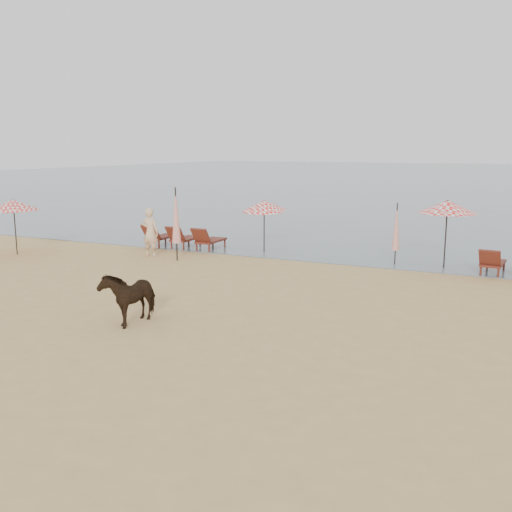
{
  "coord_description": "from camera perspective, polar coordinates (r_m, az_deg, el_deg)",
  "views": [
    {
      "loc": [
        6.41,
        -8.79,
        3.98
      ],
      "look_at": [
        0.0,
        5.0,
        1.1
      ],
      "focal_mm": 40.0,
      "sensor_mm": 36.0,
      "label": 1
    }
  ],
  "objects": [
    {
      "name": "umbrella_closed_left",
      "position": [
        20.48,
        -8.0,
        4.01
      ],
      "size": [
        0.32,
        0.32,
        2.63
      ],
      "rotation": [
        0.0,
        0.0,
        -0.29
      ],
      "color": "black",
      "rests_on": "ground"
    },
    {
      "name": "lounger_cluster_right",
      "position": [
        19.56,
        24.08,
        -0.69
      ],
      "size": [
        1.87,
        1.8,
        0.61
      ],
      "rotation": [
        0.0,
        0.0,
        -0.1
      ],
      "color": "#5F2516",
      "rests_on": "ground"
    },
    {
      "name": "lounger_cluster_left",
      "position": [
        23.08,
        -7.33,
        1.86
      ],
      "size": [
        3.0,
        1.78,
        0.66
      ],
      "rotation": [
        0.0,
        0.0,
        0.01
      ],
      "color": "#5F2516",
      "rests_on": "ground"
    },
    {
      "name": "umbrella_open_right",
      "position": [
        19.88,
        18.6,
        4.68
      ],
      "size": [
        1.89,
        1.89,
        2.31
      ],
      "rotation": [
        0.0,
        0.0,
        -0.11
      ],
      "color": "black",
      "rests_on": "ground"
    },
    {
      "name": "umbrella_open_left_a",
      "position": [
        23.28,
        -23.1,
        4.71
      ],
      "size": [
        1.84,
        1.84,
        2.1
      ],
      "rotation": [
        0.0,
        0.0,
        0.03
      ],
      "color": "black",
      "rests_on": "ground"
    },
    {
      "name": "umbrella_open_left_b",
      "position": [
        21.83,
        0.82,
        5.06
      ],
      "size": [
        1.65,
        1.68,
        2.11
      ],
      "rotation": [
        0.0,
        0.0,
        -0.07
      ],
      "color": "black",
      "rests_on": "ground"
    },
    {
      "name": "sea",
      "position": [
        89.11,
        20.96,
        7.48
      ],
      "size": [
        160.0,
        140.0,
        0.06
      ],
      "primitive_type": "cube",
      "color": "#51606B",
      "rests_on": "ground"
    },
    {
      "name": "beachgoer_left",
      "position": [
        21.52,
        -10.52,
        2.35
      ],
      "size": [
        0.67,
        0.44,
        1.82
      ],
      "primitive_type": "imported",
      "rotation": [
        0.0,
        0.0,
        3.14
      ],
      "color": "#D9B187",
      "rests_on": "ground"
    },
    {
      "name": "umbrella_closed_right",
      "position": [
        20.08,
        13.86,
        2.83
      ],
      "size": [
        0.26,
        0.26,
        2.16
      ],
      "rotation": [
        0.0,
        0.0,
        0.08
      ],
      "color": "black",
      "rests_on": "ground"
    },
    {
      "name": "ground",
      "position": [
        11.58,
        -10.63,
        -9.57
      ],
      "size": [
        120.0,
        120.0,
        0.0
      ],
      "primitive_type": "plane",
      "color": "tan",
      "rests_on": "ground"
    },
    {
      "name": "cow",
      "position": [
        13.5,
        -12.54,
        -3.92
      ],
      "size": [
        0.69,
        1.49,
        1.26
      ],
      "primitive_type": "imported",
      "rotation": [
        0.0,
        0.0,
        -0.01
      ],
      "color": "black",
      "rests_on": "ground"
    }
  ]
}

